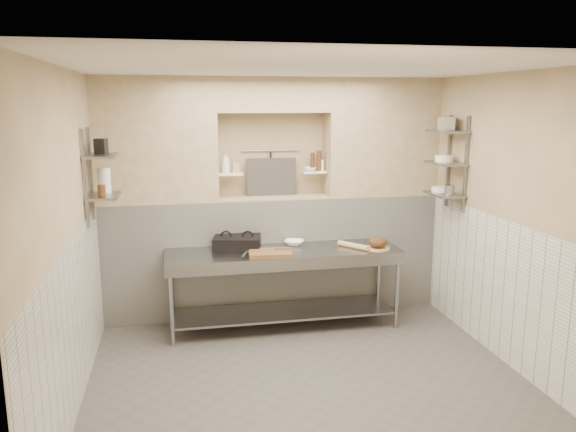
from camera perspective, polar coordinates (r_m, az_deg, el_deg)
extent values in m
cube|color=#4A4641|center=(5.50, 1.82, -16.35)|extent=(4.00, 3.90, 0.10)
cube|color=silver|center=(4.88, 2.04, 15.40)|extent=(4.00, 3.90, 0.10)
cube|color=tan|center=(4.95, -21.88, -2.39)|extent=(0.10, 3.90, 2.80)
cube|color=tan|center=(5.81, 22.03, -0.45)|extent=(0.10, 3.90, 2.80)
cube|color=tan|center=(6.91, -1.89, 2.18)|extent=(4.00, 0.10, 2.80)
cube|color=tan|center=(3.16, 10.41, -9.39)|extent=(4.00, 0.10, 2.80)
cube|color=silver|center=(6.82, -1.50, -3.97)|extent=(4.00, 0.40, 1.40)
cube|color=tan|center=(6.67, -1.53, 1.92)|extent=(1.30, 0.40, 0.02)
cube|color=tan|center=(6.50, -13.25, 7.50)|extent=(1.35, 0.40, 1.40)
cube|color=tan|center=(6.94, 9.38, 7.88)|extent=(1.35, 0.40, 1.40)
cube|color=tan|center=(6.58, -1.59, 12.20)|extent=(1.30, 0.40, 0.40)
cube|color=silver|center=(5.14, -20.62, -9.98)|extent=(0.02, 3.90, 1.40)
cube|color=silver|center=(5.95, 21.03, -7.09)|extent=(0.02, 3.90, 1.40)
cube|color=white|center=(6.56, -5.86, 4.27)|extent=(0.28, 0.16, 0.02)
cube|color=white|center=(6.73, 2.66, 4.49)|extent=(0.28, 0.16, 0.02)
cylinder|color=gray|center=(6.77, -1.80, 6.67)|extent=(0.70, 0.02, 0.02)
cylinder|color=black|center=(6.77, -1.77, 5.22)|extent=(0.02, 0.02, 0.30)
cube|color=#383330|center=(6.73, -1.69, 3.99)|extent=(0.60, 0.08, 0.45)
cube|color=slate|center=(6.08, -19.40, 4.07)|extent=(0.03, 0.03, 0.95)
cube|color=slate|center=(5.69, -19.93, 3.56)|extent=(0.03, 0.03, 0.95)
cube|color=slate|center=(5.90, -18.23, 1.96)|extent=(0.30, 0.50, 0.02)
cube|color=slate|center=(5.85, -18.47, 5.83)|extent=(0.30, 0.50, 0.03)
cube|color=slate|center=(6.77, 15.99, 5.38)|extent=(0.03, 0.03, 1.05)
cube|color=slate|center=(6.42, 17.62, 4.98)|extent=(0.03, 0.03, 1.05)
cube|color=slate|center=(6.58, 15.57, 2.16)|extent=(0.30, 0.50, 0.02)
cube|color=slate|center=(6.53, 15.74, 5.19)|extent=(0.30, 0.50, 0.02)
cube|color=slate|center=(6.50, 15.90, 8.26)|extent=(0.30, 0.50, 0.03)
cube|color=gray|center=(6.26, -0.45, -3.68)|extent=(2.60, 0.70, 0.04)
cube|color=gray|center=(6.48, -0.44, -9.67)|extent=(2.45, 0.60, 0.03)
cube|color=gray|center=(5.96, 0.16, -5.05)|extent=(2.60, 0.02, 0.12)
cylinder|color=gray|center=(6.01, -11.73, -9.07)|extent=(0.04, 0.04, 0.86)
cylinder|color=gray|center=(6.56, -11.72, -7.31)|extent=(0.04, 0.04, 0.86)
cylinder|color=gray|center=(6.47, 11.00, -7.56)|extent=(0.04, 0.04, 0.86)
cylinder|color=gray|center=(6.98, 9.19, -6.07)|extent=(0.04, 0.04, 0.86)
cube|color=black|center=(6.34, -5.20, -2.90)|extent=(0.58, 0.47, 0.09)
cube|color=black|center=(6.33, -5.21, -2.28)|extent=(0.58, 0.47, 0.05)
cube|color=brown|center=(6.07, -1.81, -3.77)|extent=(0.49, 0.36, 0.04)
cube|color=gray|center=(6.12, -0.31, -3.37)|extent=(0.23, 0.04, 0.01)
cylinder|color=gray|center=(5.96, -4.30, -3.71)|extent=(0.12, 0.26, 0.03)
imported|color=white|center=(6.49, 0.62, -2.70)|extent=(0.29, 0.29, 0.05)
cylinder|color=tan|center=(6.38, 6.64, -3.00)|extent=(0.29, 0.35, 0.06)
cylinder|color=tan|center=(6.39, 9.08, -3.24)|extent=(0.27, 0.27, 0.02)
ellipsoid|color=#4C2D19|center=(6.38, 9.10, -2.64)|extent=(0.21, 0.21, 0.12)
imported|color=white|center=(6.53, -6.35, 5.39)|extent=(0.11, 0.11, 0.24)
cube|color=tan|center=(6.59, -5.33, 4.93)|extent=(0.08, 0.08, 0.12)
imported|color=white|center=(6.70, 2.25, 4.78)|extent=(0.18, 0.18, 0.05)
cylinder|color=#472717|center=(6.73, 3.18, 5.63)|extent=(0.07, 0.07, 0.24)
cylinder|color=#472717|center=(6.74, 2.51, 5.54)|extent=(0.05, 0.05, 0.22)
cylinder|color=white|center=(6.76, 3.38, 5.17)|extent=(0.08, 0.08, 0.13)
cylinder|color=white|center=(6.02, -18.16, 3.48)|extent=(0.13, 0.13, 0.25)
cylinder|color=#472717|center=(5.77, -18.41, 2.46)|extent=(0.08, 0.08, 0.12)
cube|color=black|center=(5.90, -18.46, 6.74)|extent=(0.13, 0.13, 0.15)
cylinder|color=white|center=(6.66, 15.18, 2.66)|extent=(0.19, 0.19, 0.06)
cylinder|color=gray|center=(6.46, 16.08, 2.57)|extent=(0.11, 0.11, 0.11)
cylinder|color=white|center=(6.57, 15.57, 5.66)|extent=(0.20, 0.20, 0.07)
cube|color=gray|center=(6.56, 15.70, 9.04)|extent=(0.26, 0.28, 0.15)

